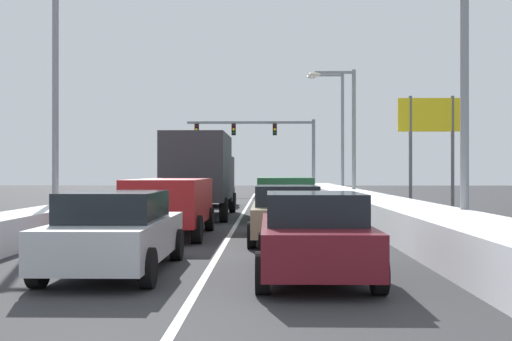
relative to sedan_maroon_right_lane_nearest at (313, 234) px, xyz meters
The scene contains 18 objects.
ground_plane 11.98m from the sedan_maroon_right_lane_nearest, 99.30° to the left, with size 120.00×120.00×0.00m, color #333335.
lane_stripe_between_right_lane_and_center_lane 16.47m from the sedan_maroon_right_lane_nearest, 96.75° to the left, with size 0.14×49.85×0.01m, color silver.
snow_bank_right_shoulder 16.68m from the sedan_maroon_right_lane_nearest, 78.35° to the left, with size 2.07×49.85×0.90m, color white.
snow_bank_left_shoulder 17.87m from the sedan_maroon_right_lane_nearest, 113.88° to the left, with size 1.38×49.85×0.81m, color white.
sedan_maroon_right_lane_nearest is the anchor object (origin of this frame).
sedan_tan_right_lane_second 5.52m from the sedan_maroon_right_lane_nearest, 93.21° to the left, with size 2.00×4.50×1.51m.
suv_green_right_lane_third 12.05m from the sedan_maroon_right_lane_nearest, 90.93° to the left, with size 2.16×4.90×1.67m.
sedan_white_right_lane_fourth 18.76m from the sedan_maroon_right_lane_nearest, 90.05° to the left, with size 2.00×4.50×1.51m.
sedan_silver_center_lane_nearest 3.66m from the sedan_maroon_right_lane_nearest, behind, with size 2.00×4.50×1.51m.
suv_red_center_lane_second 7.59m from the sedan_maroon_right_lane_nearest, 118.46° to the left, with size 2.16×4.90×1.67m.
box_truck_center_lane_third 14.51m from the sedan_maroon_right_lane_nearest, 104.29° to the left, with size 2.53×7.20×3.36m.
sedan_navy_center_lane_fourth 22.47m from the sedan_maroon_right_lane_nearest, 99.31° to the left, with size 2.00×4.50×1.51m.
traffic_light_gantry 39.19m from the sedan_maroon_right_lane_nearest, 91.11° to the left, with size 10.60×0.47×6.20m.
street_lamp_right_near 7.47m from the sedan_maroon_right_lane_nearest, 51.87° to the left, with size 2.66×0.36×7.75m.
street_lamp_right_mid 23.73m from the sedan_maroon_right_lane_nearest, 81.06° to the left, with size 2.66×0.36×7.61m.
street_lamp_right_far 32.78m from the sedan_maroon_right_lane_nearest, 82.62° to the left, with size 2.66×0.36×8.90m.
street_lamp_left_mid 13.69m from the sedan_maroon_right_lane_nearest, 127.85° to the left, with size 2.66×0.36×9.06m.
roadside_sign_right 19.73m from the sedan_maroon_right_lane_nearest, 68.89° to the left, with size 3.20×0.16×5.50m.
Camera 1 is at (1.12, -4.41, 1.88)m, focal length 42.30 mm.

